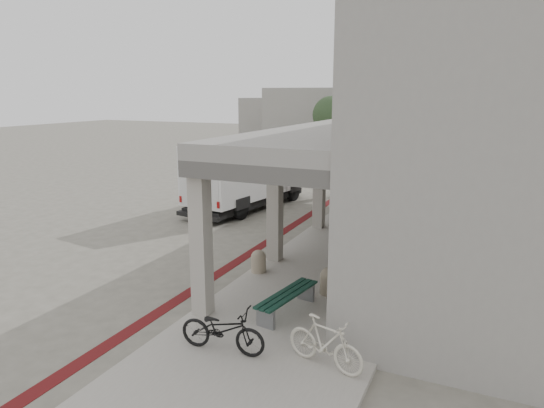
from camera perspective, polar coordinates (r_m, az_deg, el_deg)
The scene contains 15 objects.
ground at distance 15.30m, azimuth -7.67°, elevation -6.37°, with size 120.00×120.00×0.00m, color #676358.
bike_lane_stripe at distance 16.50m, azimuth -1.01°, elevation -4.79°, with size 0.35×40.00×0.01m, color #561112.
sidewalk at distance 13.69m, azimuth 6.82°, elevation -8.45°, with size 4.40×28.00×0.12m, color #9C968C.
transit_building at distance 16.78m, azimuth 21.28°, elevation 6.49°, with size 7.60×17.00×7.00m.
distant_backdrop at distance 49.28m, azimuth 12.23°, elevation 9.96°, with size 28.00×10.00×6.50m.
tree_left at distance 42.20m, azimuth 6.98°, elevation 10.34°, with size 3.20×3.20×4.80m.
tree_mid at distance 42.61m, azimuth 16.96°, elevation 9.91°, with size 3.20×3.20×4.80m.
tree_right at distance 41.27m, azimuth 27.94°, elevation 8.90°, with size 3.20×3.20×4.80m.
fedex_truck at distance 21.49m, azimuth -2.90°, elevation 3.72°, with size 3.11×7.23×2.99m.
bench at distance 11.23m, azimuth 1.79°, elevation -11.07°, with size 0.78×2.09×0.48m.
bollard_near at distance 13.67m, azimuth -1.60°, elevation -6.70°, with size 0.42×0.42×0.63m.
bollard_far at distance 12.31m, azimuth 6.73°, elevation -8.93°, with size 0.46×0.46×0.69m.
utility_cabinet at distance 12.19m, azimuth 9.72°, elevation -8.45°, with size 0.46×0.61×1.01m, color gray.
bicycle_black at distance 9.70m, azimuth -5.85°, elevation -14.46°, with size 0.61×1.75×0.92m, color black.
bicycle_cream at distance 9.21m, azimuth 6.27°, elevation -15.91°, with size 0.45×1.60×0.96m, color beige.
Camera 1 is at (7.79, -12.17, 5.03)m, focal length 32.00 mm.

